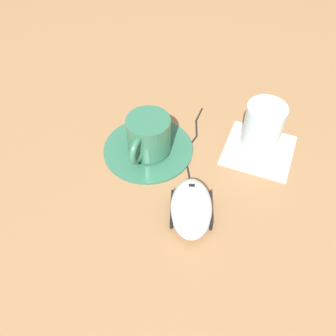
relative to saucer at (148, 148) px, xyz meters
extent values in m
plane|color=olive|center=(0.02, 0.05, 0.00)|extent=(3.00, 3.00, 0.00)
cylinder|color=#2D664C|center=(0.00, 0.00, 0.00)|extent=(0.15, 0.15, 0.01)
cylinder|color=#2D664C|center=(0.00, 0.00, 0.04)|extent=(0.07, 0.07, 0.06)
torus|color=#2D664C|center=(0.04, 0.00, 0.04)|extent=(0.05, 0.01, 0.05)
ellipsoid|color=silver|center=(0.10, 0.11, 0.01)|extent=(0.12, 0.09, 0.04)
cylinder|color=black|center=(0.07, 0.10, 0.02)|extent=(0.01, 0.01, 0.01)
cube|color=black|center=(0.11, 0.09, 0.01)|extent=(0.06, 0.02, 0.02)
cube|color=black|center=(0.09, 0.14, 0.01)|extent=(0.06, 0.02, 0.02)
cylinder|color=black|center=(0.03, 0.09, 0.00)|extent=(0.04, 0.02, 0.00)
cylinder|color=black|center=(-0.01, 0.07, 0.00)|extent=(0.04, 0.02, 0.00)
cylinder|color=black|center=(-0.04, 0.06, 0.00)|extent=(0.04, 0.01, 0.00)
cylinder|color=black|center=(-0.08, 0.06, 0.00)|extent=(0.04, 0.02, 0.00)
cylinder|color=black|center=(-0.12, 0.05, 0.00)|extent=(0.04, 0.00, 0.00)
sphere|color=black|center=(0.04, 0.09, 0.00)|extent=(0.00, 0.00, 0.00)
sphere|color=black|center=(0.01, 0.08, 0.00)|extent=(0.00, 0.00, 0.00)
sphere|color=black|center=(-0.02, 0.06, 0.00)|extent=(0.00, 0.00, 0.00)
sphere|color=black|center=(-0.06, 0.07, 0.00)|extent=(0.00, 0.00, 0.00)
sphere|color=black|center=(-0.10, 0.05, 0.00)|extent=(0.00, 0.00, 0.00)
sphere|color=black|center=(-0.14, 0.05, 0.00)|extent=(0.00, 0.00, 0.00)
cube|color=silver|center=(-0.07, 0.18, 0.00)|extent=(0.11, 0.11, 0.00)
cylinder|color=silver|center=(-0.06, 0.18, 0.05)|extent=(0.06, 0.06, 0.10)
camera|label=1|loc=(0.40, 0.20, 0.47)|focal=40.00mm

